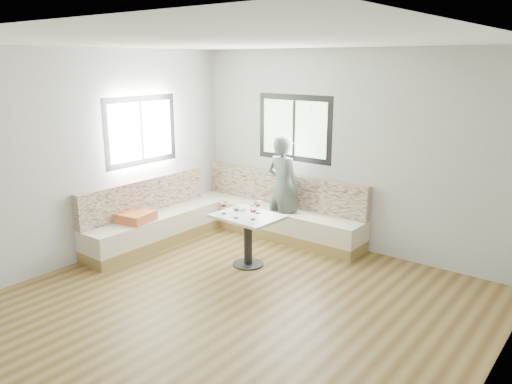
% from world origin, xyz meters
% --- Properties ---
extents(room, '(5.01, 5.01, 2.81)m').
position_xyz_m(room, '(-0.08, 0.08, 1.41)').
color(room, brown).
rests_on(room, ground).
extents(banquette, '(2.90, 2.80, 0.95)m').
position_xyz_m(banquette, '(-1.59, 1.62, 0.33)').
color(banquette, olive).
rests_on(banquette, ground).
extents(table, '(0.87, 0.69, 0.69)m').
position_xyz_m(table, '(-0.65, 1.06, 0.52)').
color(table, black).
rests_on(table, ground).
extents(person, '(0.62, 0.45, 1.58)m').
position_xyz_m(person, '(-0.87, 2.18, 0.79)').
color(person, '#505655').
rests_on(person, ground).
extents(olive_ramekin, '(0.10, 0.10, 0.04)m').
position_xyz_m(olive_ramekin, '(-0.84, 1.16, 0.71)').
color(olive_ramekin, white).
rests_on(olive_ramekin, table).
extents(wine_glass_a, '(0.08, 0.08, 0.19)m').
position_xyz_m(wine_glass_a, '(-0.93, 0.91, 0.82)').
color(wine_glass_a, white).
rests_on(wine_glass_a, table).
extents(wine_glass_b, '(0.08, 0.08, 0.19)m').
position_xyz_m(wine_glass_b, '(-0.68, 0.87, 0.82)').
color(wine_glass_b, white).
rests_on(wine_glass_b, table).
extents(wine_glass_c, '(0.08, 0.08, 0.19)m').
position_xyz_m(wine_glass_c, '(-0.47, 0.95, 0.82)').
color(wine_glass_c, white).
rests_on(wine_glass_c, table).
extents(wine_glass_d, '(0.08, 0.08, 0.19)m').
position_xyz_m(wine_glass_d, '(-0.59, 1.20, 0.82)').
color(wine_glass_d, white).
rests_on(wine_glass_d, table).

